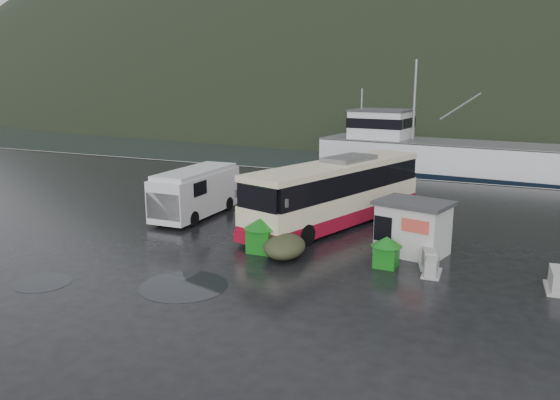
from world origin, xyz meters
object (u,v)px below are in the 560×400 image
at_px(coach_bus, 336,224).
at_px(fishing_trawler, 445,163).
at_px(dome_tent, 284,257).
at_px(jersey_barrier_a, 432,274).
at_px(waste_bin_left, 262,252).
at_px(ticket_kiosk, 411,253).
at_px(jersey_barrier_c, 556,290).
at_px(jersey_barrier_b, 428,266).
at_px(waste_bin_right, 386,267).
at_px(white_van, 197,216).

xyz_separation_m(coach_bus, fishing_trawler, (2.04, 24.99, 0.00)).
height_order(dome_tent, jersey_barrier_a, dome_tent).
distance_m(waste_bin_left, ticket_kiosk, 6.79).
height_order(jersey_barrier_a, jersey_barrier_c, jersey_barrier_c).
relative_size(coach_bus, jersey_barrier_b, 8.12).
bearing_deg(jersey_barrier_a, waste_bin_left, -178.35).
xyz_separation_m(dome_tent, fishing_trawler, (2.28, 31.35, 0.00)).
bearing_deg(jersey_barrier_c, waste_bin_left, -177.94).
distance_m(jersey_barrier_b, jersey_barrier_c, 4.90).
xyz_separation_m(waste_bin_right, jersey_barrier_c, (6.45, 0.08, 0.00)).
height_order(coach_bus, white_van, coach_bus).
bearing_deg(fishing_trawler, jersey_barrier_b, -77.86).
xyz_separation_m(jersey_barrier_a, jersey_barrier_c, (4.54, 0.22, 0.00)).
xyz_separation_m(ticket_kiosk, jersey_barrier_b, (0.98, -1.42, 0.00)).
xyz_separation_m(dome_tent, jersey_barrier_b, (5.99, 1.47, 0.00)).
bearing_deg(coach_bus, jersey_barrier_c, -11.40).
xyz_separation_m(waste_bin_left, fishing_trawler, (3.55, 31.06, 0.00)).
height_order(white_van, jersey_barrier_a, white_van).
distance_m(white_van, jersey_barrier_b, 13.99).
distance_m(coach_bus, jersey_barrier_b, 7.54).
bearing_deg(white_van, ticket_kiosk, -9.23).
xyz_separation_m(coach_bus, jersey_barrier_b, (5.75, -4.88, 0.00)).
bearing_deg(waste_bin_left, dome_tent, -12.80).
distance_m(waste_bin_left, fishing_trawler, 31.26).
relative_size(jersey_barrier_b, fishing_trawler, 0.06).
height_order(waste_bin_right, dome_tent, waste_bin_right).
relative_size(dome_tent, jersey_barrier_b, 1.62).
height_order(dome_tent, ticket_kiosk, ticket_kiosk).
bearing_deg(ticket_kiosk, jersey_barrier_c, -7.10).
distance_m(ticket_kiosk, jersey_barrier_a, 2.71).
height_order(white_van, waste_bin_left, white_van).
bearing_deg(dome_tent, jersey_barrier_a, 4.60).
relative_size(coach_bus, ticket_kiosk, 4.13).
bearing_deg(jersey_barrier_a, ticket_kiosk, 118.47).
height_order(waste_bin_left, ticket_kiosk, ticket_kiosk).
bearing_deg(dome_tent, waste_bin_right, 8.40).
bearing_deg(waste_bin_right, white_van, 161.67).
xyz_separation_m(waste_bin_left, ticket_kiosk, (6.28, 2.60, 0.00)).
xyz_separation_m(dome_tent, jersey_barrier_a, (6.30, 0.51, 0.00)).
height_order(coach_bus, jersey_barrier_b, coach_bus).
xyz_separation_m(coach_bus, white_van, (-7.88, -1.72, 0.00)).
bearing_deg(dome_tent, coach_bus, 87.84).
distance_m(jersey_barrier_a, fishing_trawler, 31.10).
distance_m(waste_bin_left, dome_tent, 1.30).
distance_m(dome_tent, jersey_barrier_b, 6.17).
bearing_deg(waste_bin_left, ticket_kiosk, 22.54).
xyz_separation_m(jersey_barrier_b, jersey_barrier_c, (4.85, -0.75, 0.00)).
xyz_separation_m(ticket_kiosk, jersey_barrier_c, (5.83, -2.17, 0.00)).
bearing_deg(ticket_kiosk, white_van, -174.53).
bearing_deg(ticket_kiosk, jersey_barrier_b, -42.02).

